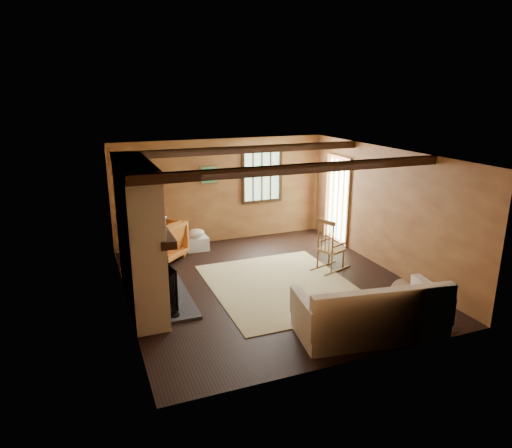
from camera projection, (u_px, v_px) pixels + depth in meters
name	position (u px, v px, depth m)	size (l,w,h in m)	color
ground	(267.00, 283.00, 8.46)	(5.50, 5.50, 0.00)	black
room_envelope	(273.00, 194.00, 8.31)	(5.02, 5.52, 2.44)	#A36B3A
fireplace	(141.00, 241.00, 7.37)	(1.02, 2.30, 2.40)	#A1573E
rug	(281.00, 286.00, 8.35)	(2.50, 3.00, 0.01)	#CCBC88
rocking_chair	(330.00, 248.00, 9.00)	(0.86, 0.64, 1.06)	tan
sofa	(372.00, 315.00, 6.60)	(2.26, 1.26, 0.87)	white
firewood_pile	(146.00, 247.00, 10.08)	(0.63, 0.11, 0.23)	brown
laundry_basket	(197.00, 244.00, 10.19)	(0.50, 0.38, 0.30)	silver
basket_pillow	(196.00, 233.00, 10.12)	(0.38, 0.30, 0.19)	white
armchair	(159.00, 241.00, 9.52)	(0.89, 0.91, 0.83)	#BF6026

